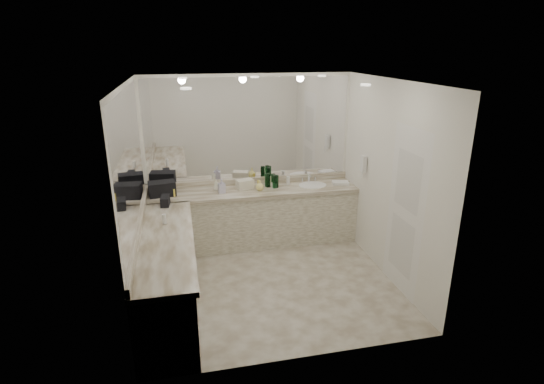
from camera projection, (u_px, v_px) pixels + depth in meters
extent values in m
plane|color=beige|center=(270.00, 281.00, 5.67)|extent=(3.20, 3.20, 0.00)
plane|color=white|center=(270.00, 81.00, 4.82)|extent=(3.20, 3.20, 0.00)
cube|color=silver|center=(250.00, 159.00, 6.63)|extent=(3.20, 0.02, 2.60)
cube|color=silver|center=(135.00, 199.00, 4.92)|extent=(0.02, 3.00, 2.60)
cube|color=silver|center=(388.00, 181.00, 5.57)|extent=(0.02, 3.00, 2.60)
cube|color=silver|center=(254.00, 218.00, 6.64)|extent=(3.20, 0.60, 0.84)
cube|color=beige|center=(253.00, 192.00, 6.48)|extent=(3.20, 0.64, 0.06)
cube|color=silver|center=(167.00, 276.00, 4.99)|extent=(0.60, 2.40, 0.84)
cube|color=beige|center=(165.00, 241.00, 4.84)|extent=(0.64, 2.42, 0.06)
cube|color=beige|center=(250.00, 181.00, 6.72)|extent=(3.20, 0.04, 0.10)
cube|color=beige|center=(140.00, 226.00, 5.04)|extent=(0.04, 3.00, 0.10)
cube|color=white|center=(249.00, 129.00, 6.46)|extent=(3.12, 0.01, 1.55)
cube|color=white|center=(132.00, 159.00, 4.76)|extent=(0.01, 2.92, 1.55)
cylinder|color=white|center=(313.00, 186.00, 6.68)|extent=(0.44, 0.44, 0.03)
cube|color=silver|center=(309.00, 177.00, 6.85)|extent=(0.24, 0.16, 0.14)
cube|color=white|center=(363.00, 164.00, 6.19)|extent=(0.06, 0.10, 0.24)
cube|color=white|center=(405.00, 212.00, 5.19)|extent=(0.02, 0.82, 2.10)
cube|color=black|center=(162.00, 188.00, 6.20)|extent=(0.41, 0.29, 0.22)
cube|color=black|center=(165.00, 201.00, 5.83)|extent=(0.13, 0.25, 0.13)
cube|color=beige|center=(245.00, 184.00, 6.49)|extent=(0.29, 0.22, 0.15)
cube|color=white|center=(340.00, 183.00, 6.73)|extent=(0.29, 0.22, 0.04)
cylinder|color=white|center=(164.00, 220.00, 5.20)|extent=(0.05, 0.05, 0.12)
imported|color=white|center=(216.00, 185.00, 6.40)|extent=(0.08, 0.08, 0.18)
imported|color=silver|center=(222.00, 186.00, 6.30)|extent=(0.11, 0.11, 0.22)
imported|color=#F5E982|center=(260.00, 185.00, 6.42)|extent=(0.13, 0.13, 0.16)
cylinder|color=#125222|center=(273.00, 180.00, 6.62)|extent=(0.06, 0.06, 0.20)
cylinder|color=#125222|center=(275.00, 182.00, 6.53)|extent=(0.07, 0.07, 0.20)
cylinder|color=#125222|center=(267.00, 180.00, 6.60)|extent=(0.06, 0.06, 0.21)
cylinder|color=#125222|center=(276.00, 181.00, 6.55)|extent=(0.07, 0.07, 0.20)
cylinder|color=#125222|center=(268.00, 180.00, 6.57)|extent=(0.06, 0.06, 0.21)
cylinder|color=#F2D84C|center=(174.00, 193.00, 6.17)|extent=(0.04, 0.04, 0.12)
cylinder|color=white|center=(246.00, 184.00, 6.51)|extent=(0.06, 0.06, 0.14)
cylinder|color=white|center=(273.00, 185.00, 6.56)|extent=(0.06, 0.06, 0.08)
cylinder|color=#F2D84C|center=(259.00, 184.00, 6.57)|extent=(0.04, 0.04, 0.11)
cylinder|color=white|center=(275.00, 186.00, 6.54)|extent=(0.06, 0.06, 0.07)
cylinder|color=white|center=(288.00, 181.00, 6.70)|extent=(0.06, 0.06, 0.13)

